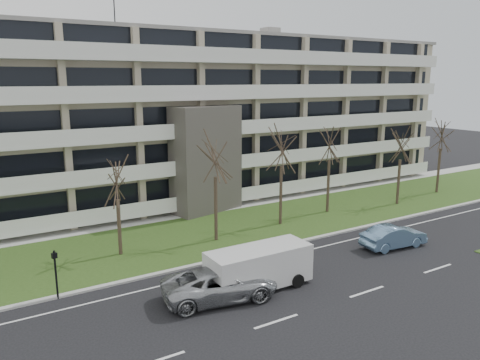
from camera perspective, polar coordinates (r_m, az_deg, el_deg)
ground at (r=26.69m, az=15.21°, el=-13.01°), size 160.00×160.00×0.00m
grass_verge at (r=36.09m, az=0.00°, el=-5.79°), size 90.00×10.00×0.06m
curb at (r=32.16m, az=4.73°, el=-8.06°), size 90.00×0.35×0.12m
sidewalk at (r=40.67m, az=-4.08°, el=-3.72°), size 90.00×2.00×0.08m
lane_edge_line at (r=31.07m, az=6.38°, el=-8.95°), size 90.00×0.12×0.01m
apartment_building at (r=45.41m, az=-8.26°, el=7.58°), size 60.50×15.10×18.75m
silver_pickup at (r=24.74m, az=-2.44°, el=-12.52°), size 6.42×3.86×1.67m
blue_sedan at (r=33.48m, az=18.23°, el=-6.54°), size 4.82×2.12×1.54m
white_van at (r=25.82m, az=2.47°, el=-10.18°), size 5.85×2.46×2.26m
pedestrian_signal at (r=26.15m, az=-21.58°, el=-9.98°), size 0.29×0.26×2.65m
tree_2 at (r=30.29m, az=-14.83°, el=0.32°), size 3.32×3.32×6.63m
tree_3 at (r=31.82m, az=-3.04°, el=3.54°), size 4.11×4.11×8.22m
tree_4 at (r=35.64m, az=5.11°, el=4.53°), size 4.15×4.15×8.29m
tree_5 at (r=39.66m, az=10.93°, el=4.94°), size 4.06×4.06×8.11m
tree_6 at (r=43.99m, az=19.08°, el=4.42°), size 3.68×3.68×7.37m
tree_7 at (r=49.99m, az=23.42°, el=5.54°), size 4.01×4.01×8.02m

